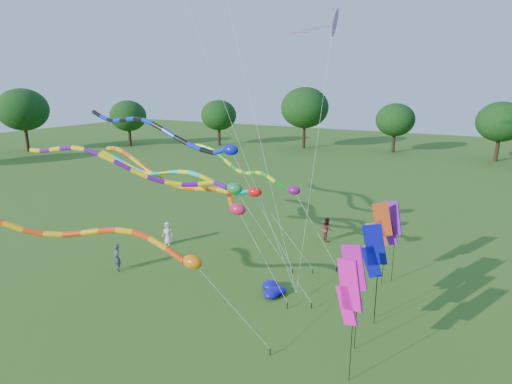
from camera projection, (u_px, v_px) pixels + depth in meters
The scene contains 19 objects.
ground at pixel (208, 324), 18.93m from camera, with size 160.00×160.00×0.00m, color #295D18.
tree_ring at pixel (230, 187), 20.51m from camera, with size 115.27×119.21×9.61m.
tube_kite_red at pixel (93, 236), 17.27m from camera, with size 13.44×4.57×6.46m.
tube_kite_orange at pixel (181, 181), 24.11m from camera, with size 14.76×3.55×6.95m.
tube_kite_purple at pixel (149, 171), 20.63m from camera, with size 14.52×3.40×7.96m.
tube_kite_blue at pixel (169, 134), 26.51m from camera, with size 16.25×1.75×8.95m.
tube_kite_cyan at pixel (195, 179), 24.38m from camera, with size 12.65×2.74×6.81m.
tube_kite_green at pixel (255, 173), 27.52m from camera, with size 11.86×3.51×6.57m.
delta_kite_high_c at pixel (333, 23), 21.17m from camera, with size 2.98×4.70×14.02m.
banner_pole_blue_a at pixel (373, 251), 18.20m from camera, with size 1.16×0.23×4.68m.
banner_pole_magenta_a at pixel (353, 275), 16.53m from camera, with size 1.16×0.24×4.45m.
banner_pole_violet at pixel (392, 223), 22.39m from camera, with size 1.13×0.44×4.49m.
banner_pole_orange at pixel (374, 250), 18.82m from camera, with size 1.10×0.52×4.49m.
banner_pole_magenta_b at pixel (349, 293), 14.71m from camera, with size 1.11×0.50×4.64m.
banner_pole_red at pixel (381, 225), 21.90m from camera, with size 1.11×0.50×4.55m.
blue_nylon_heap at pixel (274, 293), 21.34m from camera, with size 1.09×0.98×0.47m.
person_a at pixel (168, 233), 28.08m from camera, with size 0.75×0.49×1.53m, color beige.
person_b at pixel (117, 258), 24.11m from camera, with size 0.58×0.38×1.58m, color #3E4257.
person_c at pixel (327, 229), 28.69m from camera, with size 0.78×0.61×1.61m, color maroon.
Camera 1 is at (9.94, -13.78, 10.43)m, focal length 30.00 mm.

